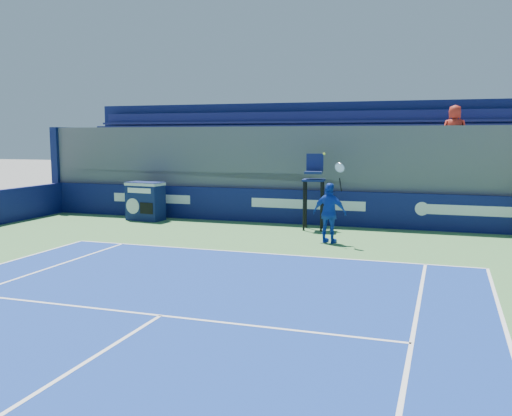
% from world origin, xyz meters
% --- Properties ---
extents(back_hoarding, '(20.40, 0.21, 1.20)m').
position_xyz_m(back_hoarding, '(0.00, 17.10, 0.60)').
color(back_hoarding, '#0D124B').
rests_on(back_hoarding, ground).
extents(match_clock, '(1.40, 0.87, 1.40)m').
position_xyz_m(match_clock, '(-5.81, 16.22, 0.74)').
color(match_clock, '#0E194A').
rests_on(match_clock, ground).
extents(umpire_chair, '(0.77, 0.77, 2.48)m').
position_xyz_m(umpire_chair, '(0.44, 16.12, 1.53)').
color(umpire_chair, black).
rests_on(umpire_chair, ground).
extents(tennis_player, '(1.07, 0.62, 2.57)m').
position_xyz_m(tennis_player, '(1.40, 13.92, 0.88)').
color(tennis_player, '#163DB4').
rests_on(tennis_player, apron).
extents(stadium_seating, '(21.00, 4.05, 4.40)m').
position_xyz_m(stadium_seating, '(0.02, 19.16, 1.83)').
color(stadium_seating, '#525257').
rests_on(stadium_seating, ground).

